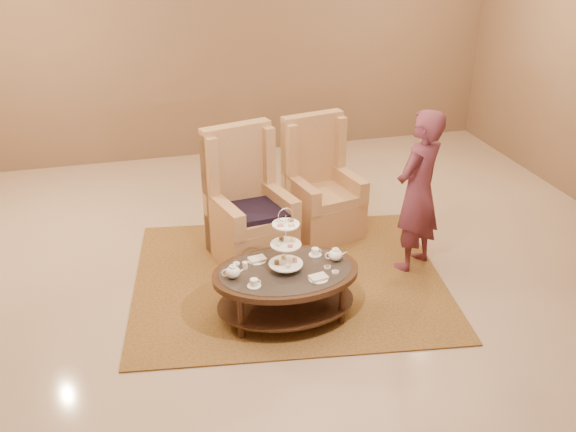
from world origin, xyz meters
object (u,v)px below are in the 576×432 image
object	(u,v)px
armchair_right	(320,194)
tea_table	(286,279)
armchair_left	(248,214)
person	(418,192)

from	to	relation	value
armchair_right	tea_table	bearing A→B (deg)	-128.80
armchair_left	tea_table	bearing A→B (deg)	-100.36
armchair_left	person	distance (m)	1.75
armchair_right	person	world-z (taller)	person
person	armchair_left	bearing A→B (deg)	-55.71
tea_table	person	distance (m)	1.63
tea_table	person	world-z (taller)	person
tea_table	person	size ratio (longest dim) A/B	0.79
armchair_right	armchair_left	bearing A→B (deg)	-170.33
armchair_left	armchair_right	size ratio (longest dim) A/B	1.05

